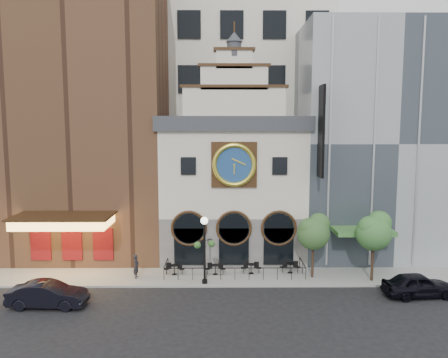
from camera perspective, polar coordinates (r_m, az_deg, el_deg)
ground at (r=32.38m, az=1.50°, el=-13.99°), size 120.00×120.00×0.00m
sidewalk at (r=34.71m, az=1.36°, el=-12.41°), size 44.00×5.00×0.15m
clock_building at (r=38.40m, az=1.14°, el=-0.39°), size 12.60×8.78×18.65m
theater_building at (r=41.96m, az=-17.15°, el=8.02°), size 14.00×15.60×25.00m
retail_building at (r=42.65m, az=18.85°, el=4.63°), size 14.00×14.40×20.00m
office_tower at (r=50.98m, az=0.78°, el=16.41°), size 20.00×16.00×40.00m
cafe_railing at (r=34.54m, az=1.36°, el=-11.58°), size 10.60×2.60×0.90m
bistro_0 at (r=34.60m, az=-6.50°, el=-11.57°), size 1.58×0.68×0.90m
bistro_1 at (r=34.41m, az=-1.14°, el=-11.63°), size 1.58×0.68×0.90m
bistro_2 at (r=34.67m, az=3.56°, el=-11.50°), size 1.58×0.68×0.90m
bistro_3 at (r=35.16m, az=8.64°, el=-11.30°), size 1.58×0.68×0.90m
car_right at (r=33.26m, az=24.06°, el=-12.52°), size 4.99×2.42×1.64m
car_left at (r=31.07m, az=-22.03°, el=-13.81°), size 5.02×1.90×1.63m
pedestrian at (r=34.20m, az=-11.39°, el=-11.11°), size 0.48×0.69×1.81m
lamppost at (r=31.86m, az=-2.57°, el=-8.29°), size 1.51×0.87×4.93m
tree_left at (r=33.70m, az=11.66°, el=-6.65°), size 2.54×2.45×4.89m
tree_right at (r=34.11m, az=19.01°, el=-6.33°), size 2.70×2.60×5.20m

